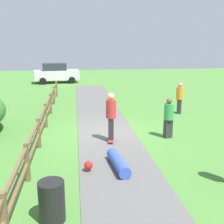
# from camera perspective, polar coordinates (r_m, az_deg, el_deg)

# --- Properties ---
(ground_plane) EXTENTS (60.00, 60.00, 0.00)m
(ground_plane) POSITION_cam_1_polar(r_m,az_deg,el_deg) (11.82, -1.15, -4.45)
(ground_plane) COLOR #4C8438
(asphalt_path) EXTENTS (2.40, 28.00, 0.02)m
(asphalt_path) POSITION_cam_1_polar(r_m,az_deg,el_deg) (11.81, -1.15, -4.40)
(asphalt_path) COLOR #605E5B
(asphalt_path) RESTS_ON ground_plane
(wooden_fence) EXTENTS (0.12, 18.12, 1.10)m
(wooden_fence) POSITION_cam_1_polar(r_m,az_deg,el_deg) (11.64, -14.00, -1.71)
(wooden_fence) COLOR brown
(wooden_fence) RESTS_ON ground_plane
(trash_bin) EXTENTS (0.56, 0.56, 0.90)m
(trash_bin) POSITION_cam_1_polar(r_m,az_deg,el_deg) (6.32, -12.20, -17.40)
(trash_bin) COLOR black
(trash_bin) RESTS_ON ground_plane
(skater_riding) EXTENTS (0.43, 0.82, 1.89)m
(skater_riding) POSITION_cam_1_polar(r_m,az_deg,el_deg) (10.59, -0.21, -0.52)
(skater_riding) COLOR #B23326
(skater_riding) RESTS_ON asphalt_path
(skater_fallen) EXTENTS (1.30, 1.61, 0.36)m
(skater_fallen) POSITION_cam_1_polar(r_m,az_deg,el_deg) (8.56, 0.80, -10.30)
(skater_fallen) COLOR blue
(skater_fallen) RESTS_ON asphalt_path
(skateboard_loose) EXTENTS (0.28, 0.82, 0.08)m
(skateboard_loose) POSITION_cam_1_polar(r_m,az_deg,el_deg) (15.67, -0.75, 0.46)
(skateboard_loose) COLOR black
(skateboard_loose) RESTS_ON asphalt_path
(bystander_orange) EXTENTS (0.52, 0.52, 1.68)m
(bystander_orange) POSITION_cam_1_polar(r_m,az_deg,el_deg) (15.47, 13.66, 3.06)
(bystander_orange) COLOR #2D2D33
(bystander_orange) RESTS_ON ground_plane
(bystander_green) EXTENTS (0.46, 0.46, 1.62)m
(bystander_green) POSITION_cam_1_polar(r_m,az_deg,el_deg) (11.32, 11.49, -0.86)
(bystander_green) COLOR #2D2D33
(bystander_green) RESTS_ON ground_plane
(parked_car_white) EXTENTS (4.39, 2.43, 1.92)m
(parked_car_white) POSITION_cam_1_polar(r_m,az_deg,el_deg) (27.74, -11.36, 7.83)
(parked_car_white) COLOR silver
(parked_car_white) RESTS_ON ground_plane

